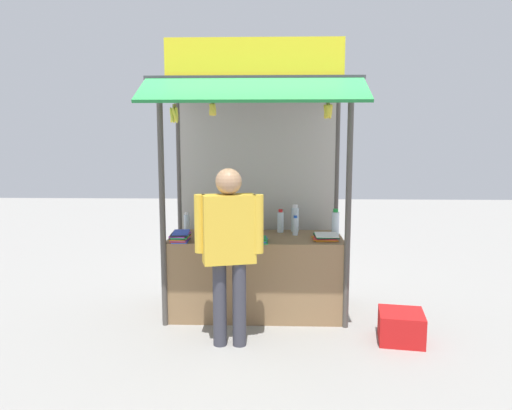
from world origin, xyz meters
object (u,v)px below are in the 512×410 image
water_bottle_far_right (295,219)px  banana_bunch_leftmost (213,109)px  magazine_stack_right (259,240)px  plastic_crate (401,327)px  magazine_stack_rear_center (226,238)px  water_bottle_mid_left (335,223)px  banana_bunch_rightmost (328,111)px  water_bottle_left (295,226)px  water_bottle_center (248,220)px  banana_bunch_inner_right (174,115)px  water_bottle_front_left (187,223)px  magazine_stack_front_right (325,237)px  vendor_person (229,241)px  water_bottle_mid_right (280,222)px  magazine_stack_back_right (180,236)px

water_bottle_far_right → banana_bunch_leftmost: (-0.84, -0.80, 1.21)m
magazine_stack_right → plastic_crate: bearing=-18.0°
magazine_stack_right → banana_bunch_leftmost: 1.42m
magazine_stack_rear_center → water_bottle_mid_left: bearing=13.3°
water_bottle_mid_left → banana_bunch_rightmost: bearing=-106.6°
water_bottle_left → plastic_crate: size_ratio=0.53×
water_bottle_center → plastic_crate: water_bottle_center is taller
banana_bunch_inner_right → plastic_crate: bearing=-6.2°
water_bottle_far_right → banana_bunch_rightmost: size_ratio=1.15×
water_bottle_front_left → water_bottle_mid_left: water_bottle_mid_left is taller
banana_bunch_rightmost → magazine_stack_rear_center: bearing=164.2°
magazine_stack_front_right → banana_bunch_inner_right: banana_bunch_inner_right is taller
magazine_stack_front_right → vendor_person: (-0.97, -0.74, 0.11)m
water_bottle_center → banana_bunch_inner_right: bearing=-131.3°
banana_bunch_rightmost → banana_bunch_leftmost: size_ratio=1.12×
magazine_stack_right → vendor_person: (-0.26, -0.59, 0.12)m
water_bottle_far_right → magazine_stack_rear_center: water_bottle_far_right is taller
vendor_person → water_bottle_left: bearing=41.0°
water_bottle_mid_right → water_bottle_mid_left: bearing=-16.3°
banana_bunch_leftmost → plastic_crate: banana_bunch_leftmost is taller
magazine_stack_rear_center → magazine_stack_right: size_ratio=0.85×
magazine_stack_rear_center → plastic_crate: 1.97m
water_bottle_center → plastic_crate: 2.02m
water_bottle_front_left → magazine_stack_right: (0.84, -0.47, -0.09)m
magazine_stack_rear_center → banana_bunch_leftmost: 1.36m
banana_bunch_inner_right → plastic_crate: banana_bunch_inner_right is taller
water_bottle_mid_right → magazine_stack_right: water_bottle_mid_right is taller
magazine_stack_rear_center → banana_bunch_inner_right: (-0.46, -0.29, 1.27)m
water_bottle_mid_left → vendor_person: bearing=-139.1°
water_bottle_far_right → banana_bunch_rightmost: banana_bunch_rightmost is taller
water_bottle_far_right → banana_bunch_leftmost: bearing=-136.6°
water_bottle_left → water_bottle_front_left: (-1.23, 0.10, 0.01)m
vendor_person → water_bottle_mid_left: bearing=26.2°
magazine_stack_rear_center → water_bottle_mid_right: bearing=38.1°
water_bottle_mid_right → magazine_stack_rear_center: bearing=-141.9°
water_bottle_far_right → banana_bunch_inner_right: 1.86m
water_bottle_mid_right → magazine_stack_right: 0.59m
magazine_stack_right → banana_bunch_rightmost: (0.67, -0.21, 1.31)m
plastic_crate → water_bottle_mid_left: bearing=124.0°
banana_bunch_rightmost → vendor_person: size_ratio=0.16×
banana_bunch_leftmost → water_bottle_front_left: bearing=120.0°
water_bottle_mid_left → magazine_stack_back_right: (-1.67, -0.33, -0.09)m
banana_bunch_rightmost → magazine_stack_front_right: bearing=83.5°
magazine_stack_back_right → banana_bunch_inner_right: 1.28m
banana_bunch_rightmost → vendor_person: 1.56m
water_bottle_left → water_bottle_far_right: water_bottle_far_right is taller
water_bottle_mid_right → magazine_stack_back_right: (-1.06, -0.50, -0.08)m
magazine_stack_right → banana_bunch_rightmost: banana_bunch_rightmost is taller
water_bottle_front_left → magazine_stack_right: size_ratio=0.78×
banana_bunch_leftmost → plastic_crate: size_ratio=0.58×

